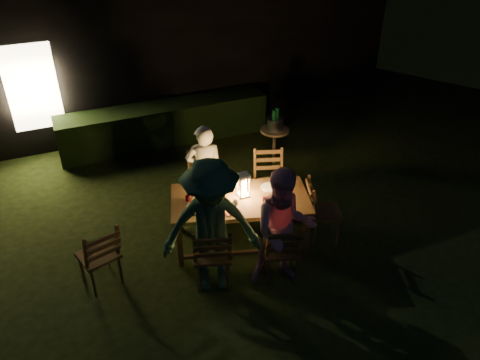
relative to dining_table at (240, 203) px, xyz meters
name	(u,v)px	position (x,y,z in m)	size (l,w,h in m)	color
garden_envelope	(153,33)	(0.40, 6.00, 0.86)	(40.00, 40.00, 3.20)	black
dining_table	(240,203)	(0.00, 0.00, 0.00)	(2.10, 1.46, 0.80)	#52351B
chair_near_left	(213,264)	(-0.65, -0.61, -0.40)	(0.60, 0.62, 1.05)	#52351B
chair_near_right	(281,259)	(0.21, -0.87, -0.40)	(0.60, 0.62, 1.03)	#52351B
chair_far_left	(206,197)	(-0.21, 0.87, -0.39)	(0.59, 0.61, 1.08)	#52351B
chair_far_right	(269,193)	(0.75, 0.58, -0.40)	(0.60, 0.63, 1.05)	#52351B
chair_end	(323,220)	(1.18, -0.35, -0.41)	(0.61, 0.59, 1.00)	#52351B
chair_spare	(101,265)	(-1.99, -0.05, -0.40)	(0.58, 0.60, 1.03)	#52351B
person_house_side	(205,171)	(-0.19, 0.91, 0.05)	(0.56, 0.37, 1.54)	beige
person_opp_right	(284,229)	(0.19, -0.91, 0.13)	(0.82, 0.64, 1.68)	#CD8D9F
person_opp_left	(211,228)	(-0.67, -0.66, 0.22)	(1.21, 0.70, 1.88)	#2E5D3B
lantern	(243,186)	(0.06, 0.03, 0.24)	(0.16, 0.16, 0.35)	white
plate_far_left	(200,191)	(-0.46, 0.37, 0.09)	(0.25, 0.25, 0.01)	white
plate_near_left	(201,209)	(-0.59, -0.05, 0.09)	(0.25, 0.25, 0.01)	white
plate_far_right	(269,187)	(0.49, 0.08, 0.09)	(0.25, 0.25, 0.01)	white
plate_near_right	(275,204)	(0.37, -0.34, 0.09)	(0.25, 0.25, 0.01)	white
wineglass_a	(217,183)	(-0.21, 0.35, 0.17)	(0.06, 0.06, 0.18)	#59070F
wineglass_b	(188,201)	(-0.72, 0.09, 0.17)	(0.06, 0.06, 0.18)	#59070F
wineglass_c	(265,203)	(0.21, -0.35, 0.17)	(0.06, 0.06, 0.18)	#59070F
wineglass_d	(282,183)	(0.65, -0.01, 0.17)	(0.06, 0.06, 0.18)	#59070F
wineglass_e	(235,206)	(-0.18, -0.26, 0.17)	(0.06, 0.06, 0.18)	silver
bottle_table	(222,191)	(-0.24, 0.07, 0.22)	(0.07, 0.07, 0.28)	#0F471E
napkin_left	(232,212)	(-0.24, -0.26, 0.08)	(0.18, 0.14, 0.01)	red
napkin_right	(283,207)	(0.44, -0.45, 0.08)	(0.18, 0.14, 0.01)	red
phone	(196,214)	(-0.68, -0.11, 0.08)	(0.14, 0.07, 0.01)	black
side_table	(275,133)	(1.52, 1.91, -0.09)	(0.53, 0.53, 0.71)	#94754A
ice_bucket	(275,124)	(1.52, 1.91, 0.10)	(0.30, 0.30, 0.22)	#A5A8AD
bottle_bucket_a	(274,123)	(1.47, 1.87, 0.15)	(0.07, 0.07, 0.32)	#0F471E
bottle_bucket_b	(277,120)	(1.57, 1.95, 0.15)	(0.07, 0.07, 0.32)	#0F471E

